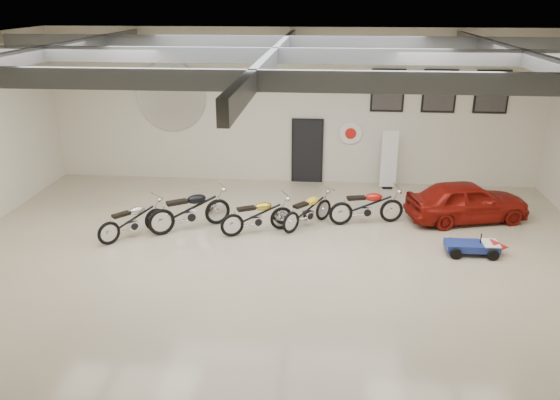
# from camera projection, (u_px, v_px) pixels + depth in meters

# --- Properties ---
(floor) EXTENTS (16.00, 12.00, 0.01)m
(floor) POSITION_uv_depth(u_px,v_px,m) (276.00, 261.00, 12.96)
(floor) COLOR tan
(floor) RESTS_ON ground
(ceiling) EXTENTS (16.00, 12.00, 0.01)m
(ceiling) POSITION_uv_depth(u_px,v_px,m) (275.00, 43.00, 11.19)
(ceiling) COLOR slate
(ceiling) RESTS_ON back_wall
(back_wall) EXTENTS (16.00, 0.02, 5.00)m
(back_wall) POSITION_uv_depth(u_px,v_px,m) (293.00, 108.00, 17.66)
(back_wall) COLOR beige
(back_wall) RESTS_ON floor
(ceiling_beams) EXTENTS (15.80, 11.80, 0.32)m
(ceiling_beams) POSITION_uv_depth(u_px,v_px,m) (275.00, 56.00, 11.28)
(ceiling_beams) COLOR slate
(ceiling_beams) RESTS_ON ceiling
(door) EXTENTS (0.92, 0.08, 2.10)m
(door) POSITION_uv_depth(u_px,v_px,m) (307.00, 152.00, 18.09)
(door) COLOR black
(door) RESTS_ON back_wall
(logo_plaque) EXTENTS (2.30, 0.06, 1.16)m
(logo_plaque) POSITION_uv_depth(u_px,v_px,m) (171.00, 97.00, 17.83)
(logo_plaque) COLOR silver
(logo_plaque) RESTS_ON back_wall
(poster_left) EXTENTS (1.05, 0.08, 1.35)m
(poster_left) POSITION_uv_depth(u_px,v_px,m) (388.00, 90.00, 17.17)
(poster_left) COLOR black
(poster_left) RESTS_ON back_wall
(poster_mid) EXTENTS (1.05, 0.08, 1.35)m
(poster_mid) POSITION_uv_depth(u_px,v_px,m) (439.00, 91.00, 17.04)
(poster_mid) COLOR black
(poster_mid) RESTS_ON back_wall
(poster_right) EXTENTS (1.05, 0.08, 1.35)m
(poster_right) POSITION_uv_depth(u_px,v_px,m) (492.00, 92.00, 16.92)
(poster_right) COLOR black
(poster_right) RESTS_ON back_wall
(oil_sign) EXTENTS (0.72, 0.10, 0.72)m
(oil_sign) POSITION_uv_depth(u_px,v_px,m) (351.00, 133.00, 17.75)
(oil_sign) COLOR white
(oil_sign) RESTS_ON back_wall
(banner_stand) EXTENTS (0.53, 0.24, 1.91)m
(banner_stand) POSITION_uv_depth(u_px,v_px,m) (389.00, 160.00, 17.49)
(banner_stand) COLOR white
(banner_stand) RESTS_ON floor
(motorcycle_silver) EXTENTS (1.70, 1.79, 0.98)m
(motorcycle_silver) POSITION_uv_depth(u_px,v_px,m) (132.00, 219.00, 14.07)
(motorcycle_silver) COLOR silver
(motorcycle_silver) RESTS_ON floor
(motorcycle_black) EXTENTS (2.26, 1.79, 1.16)m
(motorcycle_black) POSITION_uv_depth(u_px,v_px,m) (190.00, 209.00, 14.51)
(motorcycle_black) COLOR silver
(motorcycle_black) RESTS_ON floor
(motorcycle_gold) EXTENTS (2.02, 1.39, 1.02)m
(motorcycle_gold) POSITION_uv_depth(u_px,v_px,m) (257.00, 215.00, 14.32)
(motorcycle_gold) COLOR silver
(motorcycle_gold) RESTS_ON floor
(motorcycle_yellow) EXTENTS (1.64, 1.78, 0.96)m
(motorcycle_yellow) POSITION_uv_depth(u_px,v_px,m) (308.00, 210.00, 14.74)
(motorcycle_yellow) COLOR silver
(motorcycle_yellow) RESTS_ON floor
(motorcycle_red) EXTENTS (2.14, 1.09, 1.07)m
(motorcycle_red) POSITION_uv_depth(u_px,v_px,m) (367.00, 205.00, 14.91)
(motorcycle_red) COLOR silver
(motorcycle_red) RESTS_ON floor
(go_kart) EXTENTS (1.55, 0.71, 0.56)m
(go_kart) POSITION_uv_depth(u_px,v_px,m) (478.00, 244.00, 13.20)
(go_kart) COLOR navy
(go_kart) RESTS_ON floor
(vintage_car) EXTENTS (2.15, 3.58, 1.14)m
(vintage_car) POSITION_uv_depth(u_px,v_px,m) (467.00, 201.00, 15.11)
(vintage_car) COLOR maroon
(vintage_car) RESTS_ON floor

